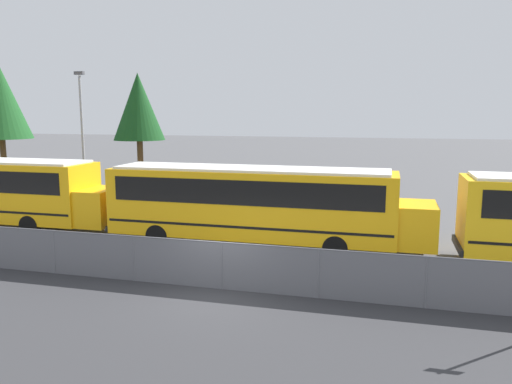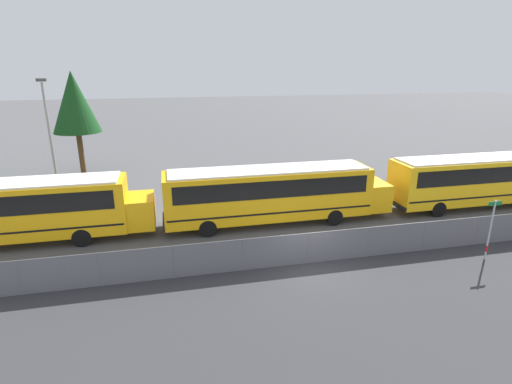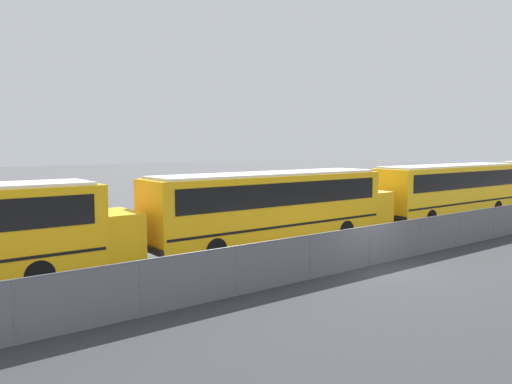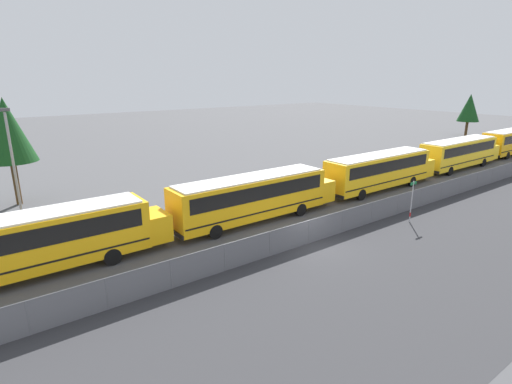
% 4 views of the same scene
% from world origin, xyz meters
% --- Properties ---
extents(ground_plane, '(200.00, 200.00, 0.00)m').
position_xyz_m(ground_plane, '(0.00, 0.00, 0.00)').
color(ground_plane, '#4C4C4F').
extents(fence, '(108.45, 0.07, 1.52)m').
position_xyz_m(fence, '(0.00, -0.00, 0.78)').
color(fence, '#9EA0A5').
rests_on(fence, ground_plane).
extents(school_bus_3, '(13.19, 2.52, 3.27)m').
position_xyz_m(school_bus_3, '(-0.25, 5.16, 1.93)').
color(school_bus_3, '#EDA80F').
rests_on(school_bus_3, ground_plane).
extents(school_bus_4, '(13.19, 2.52, 3.27)m').
position_xyz_m(school_bus_4, '(13.64, 5.03, 1.93)').
color(school_bus_4, yellow).
rests_on(school_bus_4, ground_plane).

